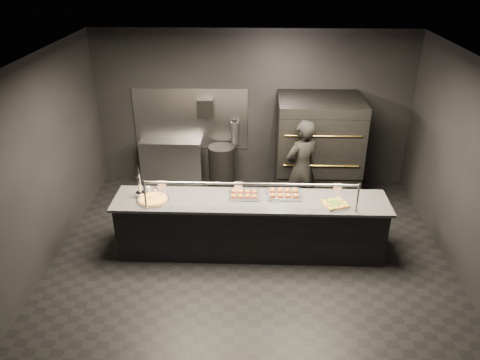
{
  "coord_description": "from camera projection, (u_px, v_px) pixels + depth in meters",
  "views": [
    {
      "loc": [
        0.05,
        -6.08,
        4.32
      ],
      "look_at": [
        -0.17,
        0.2,
        1.15
      ],
      "focal_mm": 35.0,
      "sensor_mm": 36.0,
      "label": 1
    }
  ],
  "objects": [
    {
      "name": "condiment_jar",
      "position": [
        151.0,
        190.0,
        7.13
      ],
      "size": [
        0.16,
        0.06,
        0.1
      ],
      "color": "silver",
      "rests_on": "service_counter"
    },
    {
      "name": "tent_cards",
      "position": [
        246.0,
        186.0,
        7.18
      ],
      "size": [
        2.82,
        0.04,
        0.15
      ],
      "color": "white",
      "rests_on": "service_counter"
    },
    {
      "name": "slider_tray_a",
      "position": [
        244.0,
        194.0,
        7.05
      ],
      "size": [
        0.47,
        0.36,
        0.07
      ],
      "color": "silver",
      "rests_on": "service_counter"
    },
    {
      "name": "trash_bin",
      "position": [
        222.0,
        167.0,
        9.15
      ],
      "size": [
        0.51,
        0.51,
        0.85
      ],
      "primitive_type": "cylinder",
      "color": "black",
      "rests_on": "ground"
    },
    {
      "name": "beer_tap",
      "position": [
        140.0,
        188.0,
        6.97
      ],
      "size": [
        0.14,
        0.19,
        0.52
      ],
      "color": "silver",
      "rests_on": "service_counter"
    },
    {
      "name": "worker",
      "position": [
        301.0,
        169.0,
        7.99
      ],
      "size": [
        0.77,
        0.69,
        1.76
      ],
      "primitive_type": "imported",
      "rotation": [
        0.0,
        0.0,
        3.67
      ],
      "color": "black",
      "rests_on": "ground"
    },
    {
      "name": "fire_extinguisher",
      "position": [
        234.0,
        133.0,
        9.05
      ],
      "size": [
        0.14,
        0.14,
        0.51
      ],
      "color": "#B2B2B7",
      "rests_on": "room"
    },
    {
      "name": "round_pizza",
      "position": [
        153.0,
        199.0,
        6.93
      ],
      "size": [
        0.5,
        0.5,
        0.03
      ],
      "color": "silver",
      "rests_on": "service_counter"
    },
    {
      "name": "pizza_oven",
      "position": [
        317.0,
        148.0,
        8.59
      ],
      "size": [
        1.5,
        1.23,
        1.91
      ],
      "color": "black",
      "rests_on": "ground"
    },
    {
      "name": "towel_dispenser",
      "position": [
        205.0,
        108.0,
        8.83
      ],
      "size": [
        0.3,
        0.2,
        0.35
      ],
      "primitive_type": "cube",
      "color": "black",
      "rests_on": "room"
    },
    {
      "name": "service_counter",
      "position": [
        250.0,
        226.0,
        7.16
      ],
      "size": [
        4.1,
        0.78,
        1.37
      ],
      "color": "black",
      "rests_on": "ground"
    },
    {
      "name": "prep_shelf",
      "position": [
        172.0,
        162.0,
        9.29
      ],
      "size": [
        1.2,
        0.35,
        0.9
      ],
      "primitive_type": "cube",
      "color": "#99999E",
      "rests_on": "ground"
    },
    {
      "name": "square_pizza",
      "position": [
        335.0,
        204.0,
        6.81
      ],
      "size": [
        0.42,
        0.42,
        0.05
      ],
      "color": "silver",
      "rests_on": "service_counter"
    },
    {
      "name": "room",
      "position": [
        250.0,
        163.0,
        6.74
      ],
      "size": [
        6.04,
        6.0,
        3.0
      ],
      "color": "black",
      "rests_on": "ground"
    },
    {
      "name": "slider_tray_b",
      "position": [
        284.0,
        194.0,
        7.06
      ],
      "size": [
        0.58,
        0.49,
        0.08
      ],
      "color": "silver",
      "rests_on": "service_counter"
    }
  ]
}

